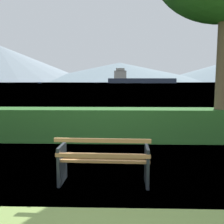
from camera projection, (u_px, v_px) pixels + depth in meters
name	position (u px, v px, depth m)	size (l,w,h in m)	color
ground_plane	(104.00, 183.00, 4.46)	(1400.00, 1400.00, 0.00)	olive
water_surface	(119.00, 83.00, 311.15)	(620.00, 620.00, 0.00)	#6B8EA3
park_bench	(104.00, 161.00, 4.35)	(1.58, 0.62, 0.87)	#A0703F
hedge_row	(110.00, 125.00, 7.56)	(11.50, 0.88, 0.97)	#285B23
cargo_ship_large	(137.00, 79.00, 231.37)	(61.77, 7.78, 13.55)	#2D384C
fishing_boat_near	(40.00, 83.00, 240.04)	(4.68, 8.03, 1.09)	#335693
distant_hills	(97.00, 67.00, 563.54)	(942.16, 435.40, 81.39)	gray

